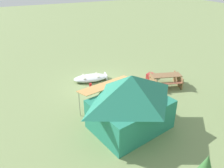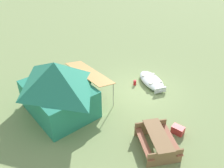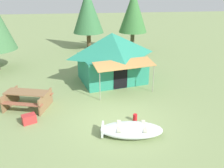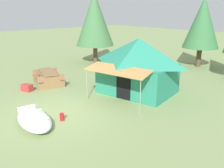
{
  "view_description": "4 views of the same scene",
  "coord_description": "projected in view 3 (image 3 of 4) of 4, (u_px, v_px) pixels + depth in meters",
  "views": [
    {
      "loc": [
        4.7,
        11.75,
        6.73
      ],
      "look_at": [
        0.16,
        1.88,
        1.12
      ],
      "focal_mm": 35.75,
      "sensor_mm": 36.0,
      "label": 1
    },
    {
      "loc": [
        -8.88,
        6.26,
        7.48
      ],
      "look_at": [
        0.25,
        1.51,
        0.82
      ],
      "focal_mm": 37.54,
      "sensor_mm": 36.0,
      "label": 2
    },
    {
      "loc": [
        -1.35,
        -8.44,
        5.1
      ],
      "look_at": [
        -0.06,
        1.13,
        1.1
      ],
      "focal_mm": 38.53,
      "sensor_mm": 36.0,
      "label": 3
    },
    {
      "loc": [
        8.21,
        -4.31,
        4.05
      ],
      "look_at": [
        0.88,
        2.15,
        1.0
      ],
      "focal_mm": 38.7,
      "sensor_mm": 36.0,
      "label": 4
    }
  ],
  "objects": [
    {
      "name": "pine_tree_far_center",
      "position": [
        133.0,
        12.0,
        18.58
      ],
      "size": [
        2.21,
        2.21,
        4.79
      ],
      "color": "#44402B",
      "rests_on": "ground_plane"
    },
    {
      "name": "ground_plane",
      "position": [
        117.0,
        119.0,
        9.85
      ],
      "size": [
        80.0,
        80.0,
        0.0
      ],
      "primitive_type": "plane",
      "color": "#80955C"
    },
    {
      "name": "pine_tree_back_left",
      "position": [
        88.0,
        11.0,
        19.44
      ],
      "size": [
        2.52,
        2.52,
        4.9
      ],
      "color": "brown",
      "rests_on": "ground_plane"
    },
    {
      "name": "beached_rowboat",
      "position": [
        131.0,
        130.0,
        8.75
      ],
      "size": [
        2.42,
        1.4,
        0.4
      ],
      "color": "silver",
      "rests_on": "ground_plane"
    },
    {
      "name": "cooler_box",
      "position": [
        29.0,
        119.0,
        9.52
      ],
      "size": [
        0.62,
        0.54,
        0.35
      ],
      "primitive_type": "cube",
      "rotation": [
        0.0,
        0.0,
        0.42
      ],
      "color": "red",
      "rests_on": "ground_plane"
    },
    {
      "name": "fuel_can",
      "position": [
        135.0,
        118.0,
        9.68
      ],
      "size": [
        0.19,
        0.19,
        0.29
      ],
      "primitive_type": "cylinder",
      "rotation": [
        0.0,
        0.0,
        6.14
      ],
      "color": "red",
      "rests_on": "ground_plane"
    },
    {
      "name": "canvas_cabin_tent",
      "position": [
        112.0,
        57.0,
        13.31
      ],
      "size": [
        4.15,
        4.33,
        2.72
      ],
      "color": "#28866A",
      "rests_on": "ground_plane"
    },
    {
      "name": "picnic_table",
      "position": [
        27.0,
        98.0,
        10.62
      ],
      "size": [
        2.2,
        1.87,
        0.77
      ],
      "color": "olive",
      "rests_on": "ground_plane"
    }
  ]
}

